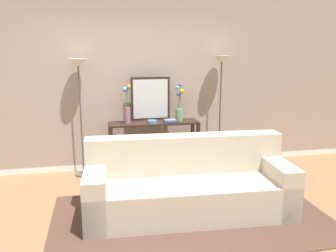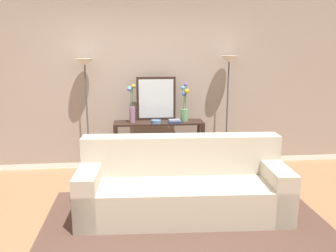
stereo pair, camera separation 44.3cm
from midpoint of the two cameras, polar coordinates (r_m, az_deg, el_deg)
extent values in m
cube|color=#936B47|center=(4.05, -5.94, -15.52)|extent=(16.00, 16.00, 0.02)
cube|color=white|center=(5.84, -7.96, -6.01)|extent=(12.00, 0.15, 0.09)
cube|color=gray|center=(5.56, -8.41, 8.12)|extent=(12.00, 0.14, 2.77)
cube|color=#51382D|center=(4.10, 0.64, -14.81)|extent=(3.11, 1.78, 0.01)
cube|color=#BCB29E|center=(4.10, 0.34, -11.65)|extent=(2.39, 0.97, 0.42)
cube|color=#BCB29E|center=(4.22, -0.27, -4.57)|extent=(2.36, 0.38, 0.46)
cube|color=#BCB29E|center=(4.05, -14.82, -11.03)|extent=(0.28, 0.85, 0.60)
cube|color=#BCB29E|center=(4.34, 14.39, -9.35)|extent=(0.28, 0.85, 0.60)
cube|color=black|center=(5.31, -4.70, 0.49)|extent=(1.36, 0.36, 0.03)
cube|color=black|center=(5.48, -4.58, -6.06)|extent=(1.25, 0.31, 0.01)
cube|color=black|center=(5.22, -11.59, -4.47)|extent=(0.05, 0.05, 0.77)
cube|color=black|center=(5.38, 2.55, -3.72)|extent=(0.05, 0.05, 0.77)
cube|color=black|center=(5.53, -11.61, -3.53)|extent=(0.05, 0.05, 0.77)
cube|color=black|center=(5.67, 1.77, -2.85)|extent=(0.05, 0.05, 0.77)
cylinder|color=#4C4C51|center=(5.60, -15.78, -7.58)|extent=(0.26, 0.26, 0.02)
cylinder|color=#4C4C51|center=(5.38, -16.30, 0.71)|extent=(0.02, 0.02, 1.63)
cone|color=silver|center=(5.28, -16.88, 9.92)|extent=(0.28, 0.28, 0.10)
cylinder|color=#4C4C51|center=(5.84, 6.07, -6.33)|extent=(0.26, 0.26, 0.02)
cylinder|color=#4C4C51|center=(5.62, 6.26, 1.83)|extent=(0.02, 0.02, 1.66)
cone|color=silver|center=(5.53, 6.48, 10.85)|extent=(0.28, 0.28, 0.10)
cube|color=black|center=(5.40, -5.24, 4.42)|extent=(0.60, 0.02, 0.67)
cube|color=silver|center=(5.39, -5.23, 4.41)|extent=(0.53, 0.01, 0.60)
cylinder|color=gray|center=(5.25, -9.05, 1.71)|extent=(0.09, 0.09, 0.24)
cylinder|color=#3D7538|center=(5.21, -9.29, 4.41)|extent=(0.01, 0.03, 0.26)
sphere|color=#7D4BE9|center=(5.19, -9.56, 5.84)|extent=(0.06, 0.06, 0.06)
cylinder|color=#3D7538|center=(5.21, -9.29, 4.44)|extent=(0.02, 0.04, 0.27)
sphere|color=#4CB5E2|center=(5.20, -9.55, 5.91)|extent=(0.07, 0.07, 0.07)
cylinder|color=#3D7538|center=(5.21, -9.01, 4.64)|extent=(0.01, 0.02, 0.30)
sphere|color=blue|center=(5.20, -8.85, 6.31)|extent=(0.05, 0.05, 0.05)
cylinder|color=#3D7538|center=(5.20, -9.02, 4.69)|extent=(0.02, 0.03, 0.31)
sphere|color=gold|center=(5.17, -8.88, 6.41)|extent=(0.05, 0.05, 0.05)
cylinder|color=#669E6B|center=(5.38, -0.53, 1.82)|extent=(0.12, 0.12, 0.18)
cylinder|color=#3D7538|center=(5.36, -0.57, 4.05)|extent=(0.04, 0.01, 0.23)
sphere|color=#4670DC|center=(5.37, -0.62, 5.31)|extent=(0.08, 0.08, 0.08)
cylinder|color=#3D7538|center=(5.35, -0.68, 4.51)|extent=(0.03, 0.03, 0.32)
sphere|color=#3DA0CB|center=(5.34, -0.86, 6.25)|extent=(0.06, 0.06, 0.06)
cylinder|color=#3D7538|center=(5.36, -0.53, 4.12)|extent=(0.04, 0.01, 0.25)
sphere|color=orange|center=(5.36, -0.53, 5.46)|extent=(0.05, 0.05, 0.05)
cylinder|color=#3D7538|center=(5.35, -0.35, 4.24)|extent=(0.01, 0.03, 0.27)
sphere|color=gold|center=(5.34, -0.15, 5.70)|extent=(0.07, 0.07, 0.07)
cylinder|color=#3D7538|center=(5.35, -0.47, 4.77)|extent=(0.05, 0.03, 0.37)
sphere|color=#733CE7|center=(5.35, -0.39, 6.76)|extent=(0.05, 0.05, 0.05)
cylinder|color=#4C7093|center=(5.19, -5.06, 0.60)|extent=(0.15, 0.15, 0.04)
torus|color=#4C7093|center=(5.19, -5.06, 0.87)|extent=(0.15, 0.15, 0.01)
cube|color=navy|center=(5.25, -2.04, 0.68)|extent=(0.21, 0.15, 0.03)
cube|color=slate|center=(5.25, -2.07, 0.93)|extent=(0.18, 0.14, 0.02)
cube|color=#1E7075|center=(5.48, -10.19, -7.32)|extent=(0.04, 0.17, 0.10)
cube|color=#2D2D33|center=(5.48, -9.78, -7.18)|extent=(0.03, 0.16, 0.12)
cube|color=gold|center=(5.48, -9.42, -7.21)|extent=(0.04, 0.17, 0.11)
cube|color=#B77F33|center=(5.48, -9.07, -7.25)|extent=(0.02, 0.16, 0.10)
cube|color=#236033|center=(5.48, -8.69, -7.25)|extent=(0.05, 0.13, 0.10)
cube|color=#6B3360|center=(5.48, -8.15, -7.11)|extent=(0.05, 0.14, 0.12)
cube|color=#BC3328|center=(5.48, -7.65, -7.08)|extent=(0.04, 0.18, 0.12)
cube|color=navy|center=(5.49, -7.17, -7.14)|extent=(0.04, 0.15, 0.10)
cube|color=slate|center=(5.49, -6.67, -7.06)|extent=(0.05, 0.18, 0.11)
camera|label=1|loc=(0.22, -92.77, -0.61)|focal=37.36mm
camera|label=2|loc=(0.22, 87.23, 0.61)|focal=37.36mm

